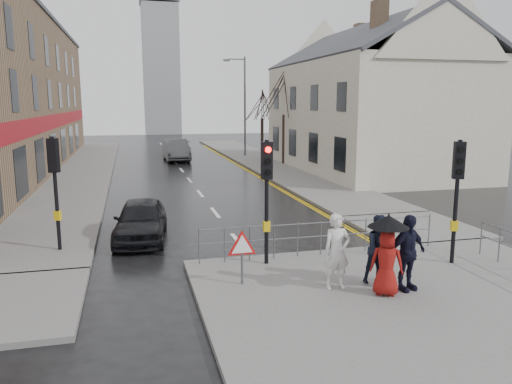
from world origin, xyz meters
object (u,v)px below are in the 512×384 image
pedestrian_b (380,249)px  pedestrian_with_umbrella (387,250)px  pedestrian_d (407,253)px  car_mid (176,150)px  car_parked (141,220)px  pedestrian_a (337,251)px

pedestrian_b → pedestrian_with_umbrella: 0.82m
pedestrian_d → car_mid: size_ratio=0.36×
pedestrian_b → car_parked: 8.13m
pedestrian_with_umbrella → car_parked: bearing=128.7°
pedestrian_b → pedestrian_with_umbrella: bearing=-111.0°
pedestrian_with_umbrella → car_mid: pedestrian_with_umbrella is taller
pedestrian_d → car_parked: size_ratio=0.46×
car_mid → pedestrian_a: bearing=-89.3°
car_parked → pedestrian_b: bearing=-40.5°
pedestrian_with_umbrella → pedestrian_d: size_ratio=1.03×
car_parked → car_mid: (3.26, 22.97, 0.15)m
pedestrian_with_umbrella → car_mid: 29.71m
pedestrian_b → car_mid: pedestrian_b is taller
pedestrian_b → pedestrian_a: bearing=-179.5°
pedestrian_b → car_mid: 28.97m
pedestrian_d → car_parked: (-5.94, 6.51, -0.37)m
pedestrian_a → pedestrian_with_umbrella: size_ratio=0.96×
pedestrian_a → pedestrian_with_umbrella: (0.94, -0.68, 0.17)m
pedestrian_b → car_mid: (-2.32, 28.88, -0.16)m
car_parked → car_mid: size_ratio=0.79×
pedestrian_with_umbrella → pedestrian_a: bearing=144.2°
pedestrian_a → pedestrian_with_umbrella: bearing=-35.6°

